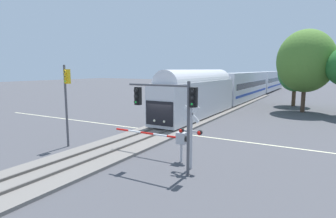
{
  "coord_description": "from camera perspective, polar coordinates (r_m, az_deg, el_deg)",
  "views": [
    {
      "loc": [
        12.5,
        -20.85,
        5.53
      ],
      "look_at": [
        0.4,
        0.39,
        2.0
      ],
      "focal_mm": 29.64,
      "sensor_mm": 36.0,
      "label": 1
    }
  ],
  "objects": [
    {
      "name": "ground_plane",
      "position": [
        24.93,
        -1.24,
        -4.6
      ],
      "size": [
        220.0,
        220.0,
        0.0
      ],
      "primitive_type": "plane",
      "color": "#47474C"
    },
    {
      "name": "road_centre_stripe",
      "position": [
        24.93,
        -1.24,
        -4.59
      ],
      "size": [
        44.0,
        0.2,
        0.01
      ],
      "color": "beige",
      "rests_on": "ground"
    },
    {
      "name": "railway_track",
      "position": [
        24.91,
        -1.24,
        -4.39
      ],
      "size": [
        4.4,
        80.0,
        0.32
      ],
      "color": "slate",
      "rests_on": "ground"
    },
    {
      "name": "commuter_train",
      "position": [
        52.96,
        16.04,
        4.86
      ],
      "size": [
        3.04,
        65.89,
        5.16
      ],
      "color": "silver",
      "rests_on": "railway_track"
    },
    {
      "name": "crossing_gate_near",
      "position": [
        16.89,
        1.03,
        -5.98
      ],
      "size": [
        5.52,
        0.4,
        1.8
      ],
      "color": "#B7B7BC",
      "rests_on": "ground"
    },
    {
      "name": "crossing_signal_mast",
      "position": [
        15.29,
        4.74,
        -4.19
      ],
      "size": [
        1.36,
        0.44,
        3.68
      ],
      "color": "#B2B2B7",
      "rests_on": "ground"
    },
    {
      "name": "crossing_gate_far",
      "position": [
        32.43,
        -2.17,
        0.95
      ],
      "size": [
        6.29,
        0.4,
        1.83
      ],
      "color": "#B7B7BC",
      "rests_on": "ground"
    },
    {
      "name": "traffic_signal_median",
      "position": [
        20.67,
        -20.15,
        3.17
      ],
      "size": [
        0.53,
        0.38,
        5.82
      ],
      "color": "#4C4C51",
      "rests_on": "ground"
    },
    {
      "name": "traffic_signal_near_right",
      "position": [
        14.58,
        0.39,
        0.95
      ],
      "size": [
        4.15,
        0.38,
        4.93
      ],
      "color": "#4C4C51",
      "rests_on": "ground"
    },
    {
      "name": "elm_centre_background",
      "position": [
        45.63,
        24.72,
        7.0
      ],
      "size": [
        4.96,
        4.96,
        8.15
      ],
      "color": "brown",
      "rests_on": "ground"
    },
    {
      "name": "oak_far_right",
      "position": [
        39.55,
        26.48,
        8.81
      ],
      "size": [
        7.03,
        7.03,
        10.49
      ],
      "color": "#4C3828",
      "rests_on": "ground"
    }
  ]
}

